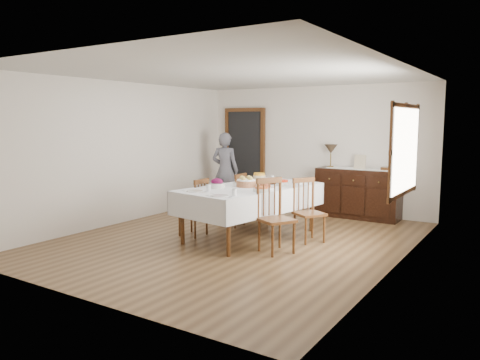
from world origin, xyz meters
The scene contains 26 objects.
ground centered at (0.00, 0.00, 0.00)m, with size 6.00×6.00×0.00m, color brown.
room_shell centered at (-0.15, 0.42, 1.64)m, with size 5.02×6.02×2.65m.
dining_table centered at (0.11, 0.25, 0.74)m, with size 1.62×2.60×0.83m.
chair_left_near centered at (-0.71, -0.15, 0.48)m, with size 0.40×0.40×0.95m.
chair_left_far centered at (-0.57, 0.81, 0.48)m, with size 0.41×0.41×0.95m.
chair_right_near centered at (0.83, -0.28, 0.54)m, with size 0.60×0.60×1.07m.
chair_right_far centered at (0.98, 0.55, 0.50)m, with size 0.57×0.57×0.99m.
sideboard centered at (1.06, 2.72, 0.48)m, with size 1.60×0.58×0.96m.
person centered at (-1.72, 2.17, 0.88)m, with size 0.55×0.35×1.75m, color #595966.
bread_basket centered at (0.05, 0.21, 0.90)m, with size 0.33×0.33×0.18m.
egg_basket centered at (0.16, 0.74, 0.87)m, with size 0.27×0.27×0.10m.
ham_platter_a centered at (-0.12, 0.56, 0.86)m, with size 0.32×0.32×0.11m.
ham_platter_b centered at (0.39, 0.23, 0.86)m, with size 0.31×0.31×0.11m.
beet_bowl centered at (-0.27, -0.15, 0.90)m, with size 0.25×0.25×0.15m.
carrot_bowl centered at (0.49, 0.61, 0.88)m, with size 0.20×0.20×0.10m.
pineapple_bowl centered at (-0.19, 1.02, 0.90)m, with size 0.23×0.23×0.13m.
casserole_dish centered at (0.53, -0.12, 0.87)m, with size 0.26×0.26×0.08m.
butter_dish centered at (-0.06, 0.13, 0.87)m, with size 0.15×0.11×0.07m.
setting_left centered at (-0.29, -0.59, 0.85)m, with size 0.44×0.31×0.10m.
setting_right centered at (0.28, -0.75, 0.85)m, with size 0.44×0.31×0.10m.
glass_far_a centered at (0.04, 1.09, 0.88)m, with size 0.06×0.06×0.10m.
glass_far_b centered at (0.64, 0.96, 0.88)m, with size 0.07×0.07×0.09m.
runner centered at (1.09, 2.74, 0.96)m, with size 1.30×0.35×0.01m.
table_lamp centered at (0.48, 2.71, 1.32)m, with size 0.26×0.26×0.46m.
picture_frame centered at (1.10, 2.65, 1.10)m, with size 0.22×0.08×0.28m.
deco_bowl centered at (1.57, 2.74, 0.99)m, with size 0.20×0.20×0.06m.
Camera 1 is at (4.00, -6.11, 1.88)m, focal length 35.00 mm.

